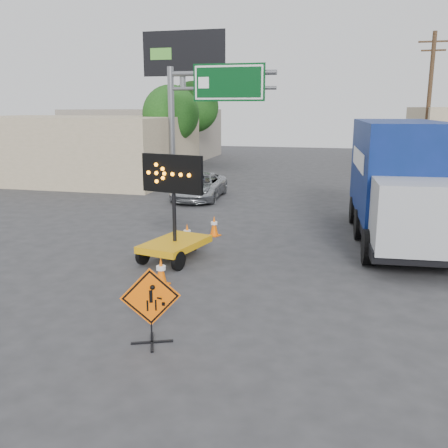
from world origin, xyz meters
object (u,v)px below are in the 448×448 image
at_px(pickup_truck, 199,186).
at_px(box_truck, 399,188).
at_px(construction_sign, 151,304).
at_px(arrow_board, 175,237).

xyz_separation_m(pickup_truck, box_truck, (9.09, -6.19, 1.21)).
bearing_deg(construction_sign, pickup_truck, 81.17).
xyz_separation_m(arrow_board, box_truck, (6.74, 4.05, 1.15)).
relative_size(arrow_board, box_truck, 0.37).
distance_m(construction_sign, pickup_truck, 16.04).
distance_m(pickup_truck, box_truck, 11.06).
relative_size(construction_sign, pickup_truck, 0.33).
bearing_deg(pickup_truck, box_truck, -37.73).
height_order(construction_sign, box_truck, box_truck).
xyz_separation_m(construction_sign, arrow_board, (-1.42, 5.36, -0.11)).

